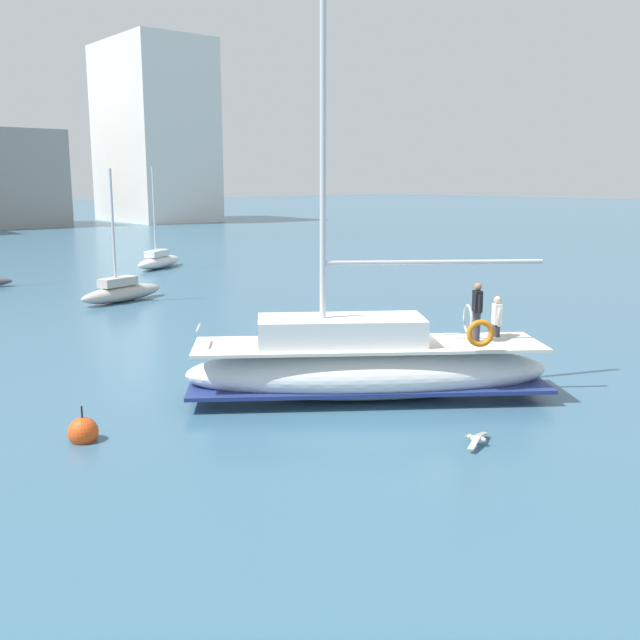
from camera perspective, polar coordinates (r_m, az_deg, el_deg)
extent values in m
plane|color=#38607A|center=(20.93, 6.20, -4.95)|extent=(400.00, 400.00, 0.00)
ellipsoid|color=silver|center=(19.36, 3.77, -4.07)|extent=(9.23, 7.50, 1.40)
cube|color=navy|center=(19.44, 3.76, -4.96)|extent=(9.08, 7.41, 0.10)
cube|color=beige|center=(19.18, 3.80, -1.93)|extent=(8.72, 7.07, 0.08)
cube|color=silver|center=(19.02, 1.66, -0.82)|extent=(4.50, 3.87, 0.70)
cylinder|color=silver|center=(18.71, 0.23, 17.86)|extent=(0.16, 0.16, 12.96)
cylinder|color=#B7B7BC|center=(19.13, 8.88, 4.49)|extent=(4.77, 3.42, 0.12)
cylinder|color=silver|center=(18.98, -9.51, -0.62)|extent=(0.57, 0.77, 0.06)
torus|color=orange|center=(18.51, 12.45, -1.03)|extent=(0.65, 0.52, 0.70)
cylinder|color=#33333D|center=(19.69, 12.14, -0.51)|extent=(0.20, 0.20, 0.80)
cube|color=black|center=(19.57, 12.22, 1.44)|extent=(0.35, 0.38, 0.56)
sphere|color=#9E7051|center=(19.51, 12.27, 2.57)|extent=(0.20, 0.20, 0.20)
cylinder|color=black|center=(19.37, 12.40, 1.19)|extent=(0.09, 0.09, 0.50)
cylinder|color=black|center=(19.79, 12.04, 1.41)|extent=(0.09, 0.09, 0.50)
cylinder|color=#33333D|center=(20.46, 13.63, -0.79)|extent=(0.20, 0.20, 0.35)
cube|color=white|center=(20.38, 13.68, 0.46)|extent=(0.35, 0.38, 0.56)
sphere|color=beige|center=(20.31, 13.73, 1.55)|extent=(0.20, 0.20, 0.20)
cylinder|color=white|center=(20.18, 13.87, 0.21)|extent=(0.09, 0.09, 0.50)
cylinder|color=white|center=(20.59, 13.49, 0.44)|extent=(0.09, 0.09, 0.50)
torus|color=silver|center=(19.59, 11.49, 0.11)|extent=(0.49, 0.66, 0.76)
ellipsoid|color=#B7B2A8|center=(35.93, -15.22, 2.03)|extent=(4.87, 2.49, 0.77)
cube|color=#B7B2A8|center=(35.69, -15.55, 2.90)|extent=(2.03, 1.26, 0.40)
cylinder|color=silver|center=(35.37, -15.90, 6.93)|extent=(0.12, 0.12, 5.45)
ellipsoid|color=white|center=(48.95, -12.47, 4.45)|extent=(4.76, 3.67, 0.80)
cube|color=white|center=(48.68, -12.64, 5.11)|extent=(2.06, 1.71, 0.40)
cylinder|color=silver|center=(48.39, -12.85, 8.24)|extent=(0.13, 0.13, 5.74)
ellipsoid|color=silver|center=(16.44, 12.28, -9.10)|extent=(0.30, 0.40, 0.16)
sphere|color=silver|center=(16.48, 11.64, -8.91)|extent=(0.11, 0.11, 0.11)
cone|color=gold|center=(16.49, 11.43, -8.92)|extent=(0.06, 0.08, 0.04)
cube|color=#9E9993|center=(16.16, 11.99, -9.36)|extent=(0.60, 0.36, 0.15)
cube|color=#9E9993|center=(16.70, 12.56, -8.71)|extent=(0.60, 0.36, 0.15)
sphere|color=#EA4C19|center=(17.14, -18.05, -8.34)|extent=(0.67, 0.67, 0.67)
cylinder|color=black|center=(17.05, -18.11, -7.39)|extent=(0.04, 0.04, 0.60)
cube|color=silver|center=(106.59, -12.84, 14.07)|extent=(11.33, 17.16, 24.11)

